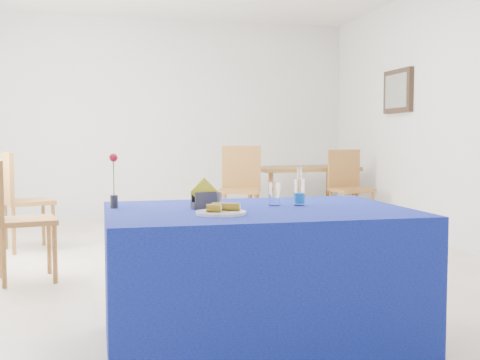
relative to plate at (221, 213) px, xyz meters
name	(u,v)px	position (x,y,z in m)	size (l,w,h in m)	color
floor	(225,269)	(0.46, 2.14, -0.77)	(7.00, 7.00, 0.00)	beige
room_shell	(224,66)	(0.46, 2.14, 0.98)	(7.00, 7.00, 7.00)	silver
picture_frame	(398,91)	(2.93, 3.74, 0.93)	(0.06, 0.64, 0.52)	black
picture_art	(396,91)	(2.91, 3.74, 0.93)	(0.02, 0.52, 0.40)	#998C66
plate	(221,213)	(0.00, 0.00, 0.00)	(0.25, 0.25, 0.01)	white
drinking_glass	(275,194)	(0.37, 0.31, 0.06)	(0.06, 0.06, 0.13)	white
salt_shaker	(216,199)	(0.04, 0.35, 0.04)	(0.03, 0.03, 0.09)	slate
pepper_shaker	(218,200)	(0.04, 0.30, 0.04)	(0.03, 0.03, 0.09)	slate
blue_table	(258,278)	(0.24, 0.20, -0.39)	(1.60, 1.10, 0.76)	#101496
water_bottle	(299,193)	(0.51, 0.29, 0.06)	(0.06, 0.06, 0.21)	white
napkin_holder	(204,199)	(-0.04, 0.27, 0.04)	(0.15, 0.09, 0.17)	#37373C
rose_vase	(114,183)	(-0.51, 0.40, 0.13)	(0.04, 0.04, 0.29)	#28282E
oak_table	(301,172)	(2.06, 4.73, -0.09)	(1.46, 1.04, 0.76)	olive
chair_bg_left	(240,183)	(1.06, 4.04, -0.16)	(0.59, 0.59, 1.04)	#98642C
chair_bg_right	(348,183)	(2.48, 4.14, -0.20)	(0.49, 0.49, 0.99)	#98642C
chair_win_a	(15,211)	(-1.23, 2.08, -0.21)	(0.51, 0.51, 0.97)	#98642C
chair_win_b	(19,194)	(-1.36, 3.45, -0.19)	(0.57, 0.57, 0.99)	#98642C
banana_pieces	(222,207)	(0.01, 0.01, 0.03)	(0.18, 0.12, 0.04)	gold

